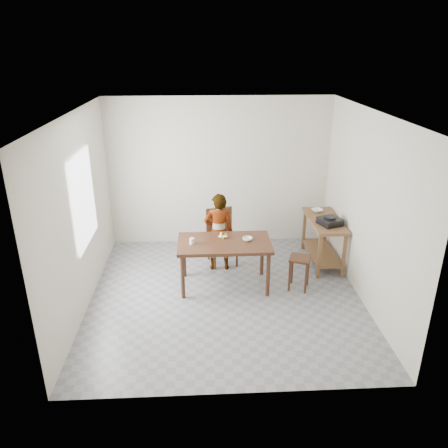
{
  "coord_description": "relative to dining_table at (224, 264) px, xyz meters",
  "views": [
    {
      "loc": [
        -0.33,
        -5.66,
        3.51
      ],
      "look_at": [
        0.0,
        0.4,
        1.0
      ],
      "focal_mm": 35.0,
      "sensor_mm": 36.0,
      "label": 1
    }
  ],
  "objects": [
    {
      "name": "serving_bowl",
      "position": [
        1.68,
        1.06,
        0.45
      ],
      "size": [
        0.25,
        0.25,
        0.05
      ],
      "primitive_type": "imported",
      "rotation": [
        0.0,
        0.0,
        0.36
      ],
      "color": "silver",
      "rests_on": "prep_counter"
    },
    {
      "name": "child",
      "position": [
        -0.06,
        0.57,
        0.29
      ],
      "size": [
        0.49,
        0.33,
        1.32
      ],
      "primitive_type": "imported",
      "rotation": [
        0.0,
        0.0,
        3.17
      ],
      "color": "silver",
      "rests_on": "floor"
    },
    {
      "name": "window_pane",
      "position": [
        -1.97,
        -0.1,
        1.12
      ],
      "size": [
        0.02,
        1.1,
        1.3
      ],
      "primitive_type": "cube",
      "color": "white",
      "rests_on": "wall_left"
    },
    {
      "name": "floor",
      "position": [
        0.0,
        -0.3,
        -0.4
      ],
      "size": [
        4.0,
        4.0,
        0.04
      ],
      "primitive_type": "cube",
      "color": "slate",
      "rests_on": "ground"
    },
    {
      "name": "prep_counter",
      "position": [
        1.72,
        0.7,
        0.03
      ],
      "size": [
        0.5,
        1.2,
        0.8
      ],
      "primitive_type": null,
      "color": "brown",
      "rests_on": "floor"
    },
    {
      "name": "wall_front",
      "position": [
        0.0,
        -2.32,
        0.98
      ],
      "size": [
        4.0,
        0.04,
        2.7
      ],
      "primitive_type": "cube",
      "color": "beige",
      "rests_on": "ground"
    },
    {
      "name": "dining_table",
      "position": [
        0.0,
        0.0,
        0.0
      ],
      "size": [
        1.4,
        0.8,
        0.75
      ],
      "primitive_type": null,
      "color": "#3D2113",
      "rests_on": "floor"
    },
    {
      "name": "dining_chair",
      "position": [
        0.01,
        0.77,
        0.1
      ],
      "size": [
        0.55,
        0.55,
        0.94
      ],
      "primitive_type": null,
      "rotation": [
        0.0,
        0.0,
        0.25
      ],
      "color": "#3D2113",
      "rests_on": "floor"
    },
    {
      "name": "gas_burner",
      "position": [
        1.74,
        0.47,
        0.48
      ],
      "size": [
        0.42,
        0.42,
        0.11
      ],
      "primitive_type": "cube",
      "rotation": [
        0.0,
        0.0,
        0.37
      ],
      "color": "black",
      "rests_on": "prep_counter"
    },
    {
      "name": "wall_right",
      "position": [
        2.02,
        -0.3,
        0.98
      ],
      "size": [
        0.04,
        4.0,
        2.7
      ],
      "primitive_type": "cube",
      "color": "beige",
      "rests_on": "ground"
    },
    {
      "name": "stool",
      "position": [
        1.14,
        -0.14,
        -0.11
      ],
      "size": [
        0.39,
        0.39,
        0.53
      ],
      "primitive_type": null,
      "rotation": [
        0.0,
        0.0,
        -0.36
      ],
      "color": "#3D2113",
      "rests_on": "floor"
    },
    {
      "name": "banana",
      "position": [
        -0.02,
        0.15,
        0.4
      ],
      "size": [
        0.17,
        0.14,
        0.05
      ],
      "primitive_type": null,
      "rotation": [
        0.0,
        0.0,
        -0.2
      ],
      "color": "#DBC84C",
      "rests_on": "dining_table"
    },
    {
      "name": "ceiling",
      "position": [
        0.0,
        -0.3,
        2.35
      ],
      "size": [
        4.0,
        4.0,
        0.04
      ],
      "primitive_type": "cube",
      "color": "white",
      "rests_on": "wall_back"
    },
    {
      "name": "wall_back",
      "position": [
        0.0,
        1.72,
        0.98
      ],
      "size": [
        4.0,
        0.04,
        2.7
      ],
      "primitive_type": "cube",
      "color": "beige",
      "rests_on": "ground"
    },
    {
      "name": "small_bowl",
      "position": [
        0.35,
        0.03,
        0.4
      ],
      "size": [
        0.18,
        0.18,
        0.05
      ],
      "primitive_type": "imported",
      "rotation": [
        0.0,
        0.0,
        0.22
      ],
      "color": "silver",
      "rests_on": "dining_table"
    },
    {
      "name": "glass_tumbler",
      "position": [
        -0.49,
        -0.04,
        0.42
      ],
      "size": [
        0.09,
        0.09,
        0.09
      ],
      "primitive_type": "cylinder",
      "rotation": [
        0.0,
        0.0,
        0.27
      ],
      "color": "silver",
      "rests_on": "dining_table"
    },
    {
      "name": "wall_left",
      "position": [
        -2.02,
        -0.3,
        0.98
      ],
      "size": [
        0.04,
        4.0,
        2.7
      ],
      "primitive_type": "cube",
      "color": "beige",
      "rests_on": "ground"
    }
  ]
}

